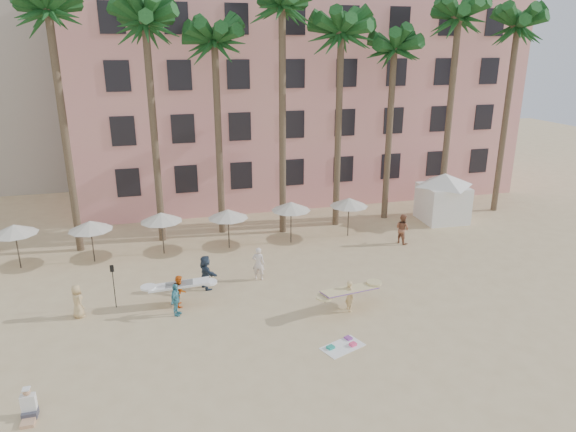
% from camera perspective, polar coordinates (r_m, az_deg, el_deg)
% --- Properties ---
extents(ground, '(120.00, 120.00, 0.00)m').
position_cam_1_polar(ground, '(21.83, 1.35, -15.16)').
color(ground, '#D1B789').
rests_on(ground, ground).
extents(pink_hotel, '(35.00, 14.00, 16.00)m').
position_cam_1_polar(pink_hotel, '(45.31, 0.70, 13.20)').
color(pink_hotel, '#EB9D8F').
rests_on(pink_hotel, ground).
extents(palm_row, '(44.40, 5.40, 16.30)m').
position_cam_1_polar(palm_row, '(32.96, -5.35, 19.86)').
color(palm_row, brown).
rests_on(palm_row, ground).
extents(umbrella_row, '(22.50, 2.70, 2.73)m').
position_cam_1_polar(umbrella_row, '(31.56, -10.28, 0.10)').
color(umbrella_row, '#332B23').
rests_on(umbrella_row, ground).
extents(cabana, '(4.73, 4.73, 3.50)m').
position_cam_1_polar(cabana, '(38.42, 16.89, 2.47)').
color(cabana, white).
rests_on(cabana, ground).
extents(beach_towel, '(2.04, 1.59, 0.14)m').
position_cam_1_polar(beach_towel, '(22.46, 6.14, -14.11)').
color(beach_towel, white).
rests_on(beach_towel, ground).
extents(carrier_yellow, '(3.08, 1.57, 1.56)m').
position_cam_1_polar(carrier_yellow, '(24.78, 6.88, -8.52)').
color(carrier_yellow, tan).
rests_on(carrier_yellow, ground).
extents(carrier_white, '(2.95, 0.94, 1.56)m').
position_cam_1_polar(carrier_white, '(25.66, -11.96, -7.95)').
color(carrier_white, orange).
rests_on(carrier_white, ground).
extents(beachgoers, '(19.91, 6.87, 1.93)m').
position_cam_1_polar(beachgoers, '(27.85, -3.40, -5.28)').
color(beachgoers, '#303F54').
rests_on(beachgoers, ground).
extents(paddle, '(0.18, 0.04, 2.23)m').
position_cam_1_polar(paddle, '(26.03, -18.84, -6.83)').
color(paddle, black).
rests_on(paddle, ground).
extents(seated_man, '(0.49, 0.85, 1.10)m').
position_cam_1_polar(seated_man, '(20.56, -26.85, -18.49)').
color(seated_man, '#3F3F4C').
rests_on(seated_man, ground).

